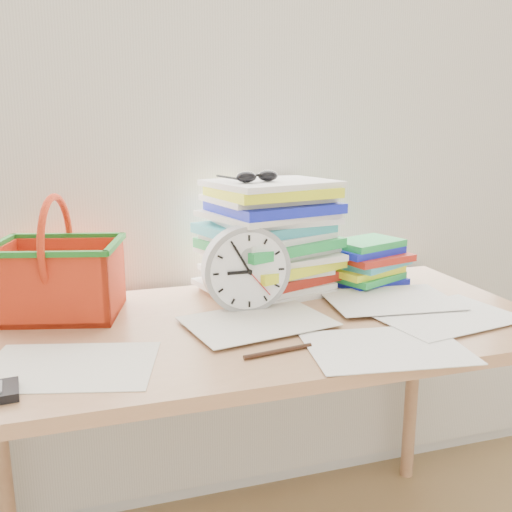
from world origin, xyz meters
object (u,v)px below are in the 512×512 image
object	(u,v)px
book_stack	(369,263)
clock	(246,269)
desk	(258,349)
paper_stack	(270,237)
basket	(57,257)

from	to	relation	value
book_stack	clock	bearing A→B (deg)	-163.64
desk	paper_stack	world-z (taller)	paper_stack
paper_stack	desk	bearing A→B (deg)	-115.47
paper_stack	clock	world-z (taller)	paper_stack
paper_stack	basket	bearing A→B (deg)	-176.76
basket	book_stack	bearing A→B (deg)	14.62
book_stack	paper_stack	bearing A→B (deg)	174.71
basket	clock	bearing A→B (deg)	-0.21
paper_stack	clock	distance (m)	0.19
paper_stack	basket	xyz separation A→B (m)	(-0.56, -0.03, -0.01)
clock	basket	xyz separation A→B (m)	(-0.45, 0.12, 0.04)
desk	paper_stack	bearing A→B (deg)	64.53
book_stack	desk	bearing A→B (deg)	-154.28
desk	clock	bearing A→B (deg)	95.33
desk	clock	size ratio (longest dim) A/B	6.29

